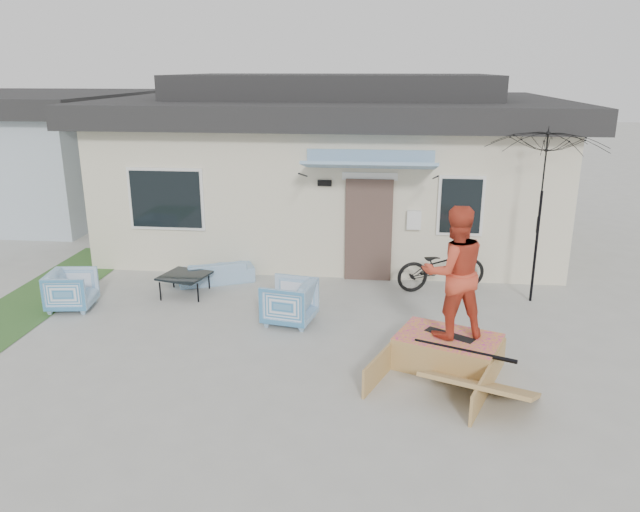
# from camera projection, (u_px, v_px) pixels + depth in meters

# --- Properties ---
(ground) EXTENTS (90.00, 90.00, 0.00)m
(ground) POSITION_uv_depth(u_px,v_px,m) (285.00, 382.00, 8.54)
(ground) COLOR #9F9F98
(ground) RESTS_ON ground
(grass_strip) EXTENTS (1.40, 8.00, 0.01)m
(grass_strip) POSITION_uv_depth(u_px,v_px,m) (18.00, 312.00, 10.98)
(grass_strip) COLOR #2F5626
(grass_strip) RESTS_ON ground
(house) EXTENTS (10.80, 8.49, 4.10)m
(house) POSITION_uv_depth(u_px,v_px,m) (335.00, 160.00, 15.56)
(house) COLOR beige
(house) RESTS_ON ground
(loveseat) EXTENTS (1.57, 1.03, 0.59)m
(loveseat) POSITION_uv_depth(u_px,v_px,m) (216.00, 268.00, 12.45)
(loveseat) COLOR teal
(loveseat) RESTS_ON ground
(armchair_left) EXTENTS (0.81, 0.85, 0.78)m
(armchair_left) POSITION_uv_depth(u_px,v_px,m) (71.00, 288.00, 11.03)
(armchair_left) COLOR teal
(armchair_left) RESTS_ON ground
(armchair_right) EXTENTS (0.90, 0.94, 0.83)m
(armchair_right) POSITION_uv_depth(u_px,v_px,m) (289.00, 300.00, 10.42)
(armchair_right) COLOR teal
(armchair_right) RESTS_ON ground
(coffee_table) EXTENTS (1.00, 1.00, 0.40)m
(coffee_table) POSITION_uv_depth(u_px,v_px,m) (185.00, 285.00, 11.78)
(coffee_table) COLOR black
(coffee_table) RESTS_ON ground
(bicycle) EXTENTS (1.90, 1.13, 1.15)m
(bicycle) POSITION_uv_depth(u_px,v_px,m) (442.00, 262.00, 11.93)
(bicycle) COLOR black
(bicycle) RESTS_ON ground
(patio_umbrella) EXTENTS (2.49, 2.36, 2.20)m
(patio_umbrella) POSITION_uv_depth(u_px,v_px,m) (540.00, 210.00, 11.00)
(patio_umbrella) COLOR black
(patio_umbrella) RESTS_ON ground
(skate_ramp) EXTENTS (2.02, 2.29, 0.48)m
(skate_ramp) POSITION_uv_depth(u_px,v_px,m) (448.00, 352.00, 8.91)
(skate_ramp) COLOR #A88147
(skate_ramp) RESTS_ON ground
(skateboard) EXTENTS (0.72, 0.55, 0.05)m
(skateboard) POSITION_uv_depth(u_px,v_px,m) (450.00, 334.00, 8.87)
(skateboard) COLOR black
(skateboard) RESTS_ON skate_ramp
(skater) EXTENTS (1.10, 0.95, 1.92)m
(skater) POSITION_uv_depth(u_px,v_px,m) (454.00, 270.00, 8.58)
(skater) COLOR #CB432A
(skater) RESTS_ON skateboard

